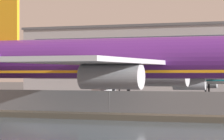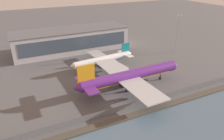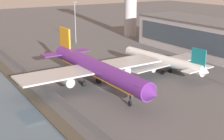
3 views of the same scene
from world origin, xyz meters
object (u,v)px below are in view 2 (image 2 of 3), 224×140
at_px(passenger_jet_white_teal, 104,59).
at_px(baggage_tug, 142,73).
at_px(cargo_jet_purple, 129,76).
at_px(ops_van, 103,80).
at_px(apron_light_mast_apron_east, 177,32).

xyz_separation_m(passenger_jet_white_teal, baggage_tug, (13.01, -18.06, -3.34)).
relative_size(cargo_jet_purple, baggage_tug, 14.87).
relative_size(passenger_jet_white_teal, ops_van, 7.02).
height_order(cargo_jet_purple, apron_light_mast_apron_east, apron_light_mast_apron_east).
distance_m(cargo_jet_purple, baggage_tug, 15.86).
bearing_deg(apron_light_mast_apron_east, ops_van, -162.11).
relative_size(passenger_jet_white_teal, apron_light_mast_apron_east, 1.61).
xyz_separation_m(cargo_jet_purple, apron_light_mast_apron_east, (50.52, 28.17, 7.36)).
relative_size(cargo_jet_purple, apron_light_mast_apron_east, 2.25).
distance_m(cargo_jet_purple, apron_light_mast_apron_east, 58.31).
bearing_deg(cargo_jet_purple, ops_van, 133.67).
distance_m(baggage_tug, ops_van, 21.20).
relative_size(cargo_jet_purple, ops_van, 9.82).
height_order(cargo_jet_purple, baggage_tug, cargo_jet_purple).
height_order(cargo_jet_purple, ops_van, cargo_jet_purple).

